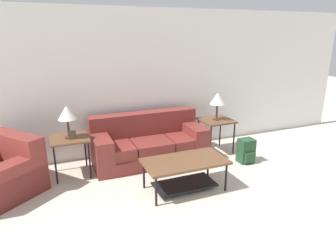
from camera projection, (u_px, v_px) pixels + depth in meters
wall_back at (154, 82)px, 5.53m from camera, size 8.85×0.06×2.60m
couch at (149, 144)px, 5.26m from camera, size 1.95×0.86×0.82m
armchair at (1, 175)px, 4.15m from camera, size 1.32×1.32×0.80m
coffee_table at (185, 168)px, 4.25m from camera, size 1.18×0.63×0.46m
side_table_left at (70, 141)px, 4.63m from camera, size 0.57×0.55×0.63m
side_table_right at (216, 123)px, 5.58m from camera, size 0.57×0.55×0.63m
table_lamp_left at (67, 113)px, 4.50m from camera, size 0.28×0.28×0.51m
table_lamp_right at (218, 99)px, 5.45m from camera, size 0.28×0.28×0.51m
backpack at (246, 151)px, 5.20m from camera, size 0.26×0.29×0.42m
picture_frame at (73, 135)px, 4.54m from camera, size 0.10×0.04×0.13m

